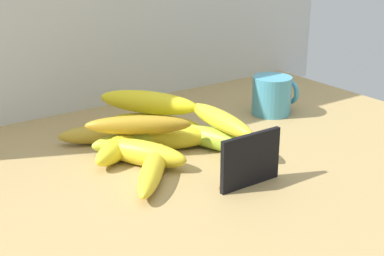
{
  "coord_description": "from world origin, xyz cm",
  "views": [
    {
      "loc": [
        -48.71,
        -68.06,
        41.03
      ],
      "look_at": [
        1.99,
        4.35,
        8.0
      ],
      "focal_mm": 51.76,
      "sensor_mm": 36.0,
      "label": 1
    }
  ],
  "objects_px": {
    "banana_6": "(108,133)",
    "banana_7": "(148,131)",
    "banana_0": "(142,153)",
    "banana_5": "(137,141)",
    "coffee_mug": "(273,95)",
    "banana_10": "(220,120)",
    "banana_4": "(216,139)",
    "chalkboard_sign": "(250,162)",
    "banana_8": "(155,123)",
    "banana_1": "(121,146)",
    "banana_11": "(138,125)",
    "banana_9": "(148,102)",
    "banana_3": "(166,139)",
    "banana_2": "(153,169)"
  },
  "relations": [
    {
      "from": "banana_8",
      "to": "banana_11",
      "type": "xyz_separation_m",
      "value": [
        -0.08,
        -0.08,
        0.04
      ]
    },
    {
      "from": "banana_0",
      "to": "banana_3",
      "type": "height_order",
      "value": "banana_0"
    },
    {
      "from": "banana_5",
      "to": "banana_8",
      "type": "height_order",
      "value": "banana_5"
    },
    {
      "from": "banana_7",
      "to": "chalkboard_sign",
      "type": "bearing_deg",
      "value": -83.04
    },
    {
      "from": "banana_1",
      "to": "banana_7",
      "type": "relative_size",
      "value": 0.93
    },
    {
      "from": "coffee_mug",
      "to": "banana_7",
      "type": "height_order",
      "value": "coffee_mug"
    },
    {
      "from": "banana_1",
      "to": "banana_6",
      "type": "xyz_separation_m",
      "value": [
        0.01,
        0.07,
        -0.0
      ]
    },
    {
      "from": "banana_6",
      "to": "banana_2",
      "type": "bearing_deg",
      "value": -94.2
    },
    {
      "from": "coffee_mug",
      "to": "banana_10",
      "type": "relative_size",
      "value": 0.53
    },
    {
      "from": "chalkboard_sign",
      "to": "banana_2",
      "type": "height_order",
      "value": "chalkboard_sign"
    },
    {
      "from": "banana_8",
      "to": "banana_9",
      "type": "xyz_separation_m",
      "value": [
        -0.01,
        0.01,
        0.04
      ]
    },
    {
      "from": "banana_1",
      "to": "banana_11",
      "type": "relative_size",
      "value": 0.83
    },
    {
      "from": "banana_9",
      "to": "banana_4",
      "type": "bearing_deg",
      "value": -70.72
    },
    {
      "from": "chalkboard_sign",
      "to": "banana_5",
      "type": "distance_m",
      "value": 0.23
    },
    {
      "from": "banana_6",
      "to": "banana_1",
      "type": "bearing_deg",
      "value": -100.5
    },
    {
      "from": "banana_6",
      "to": "banana_9",
      "type": "xyz_separation_m",
      "value": [
        0.09,
        0.01,
        0.04
      ]
    },
    {
      "from": "banana_1",
      "to": "banana_4",
      "type": "bearing_deg",
      "value": -22.79
    },
    {
      "from": "banana_8",
      "to": "banana_4",
      "type": "bearing_deg",
      "value": -71.37
    },
    {
      "from": "banana_10",
      "to": "banana_3",
      "type": "bearing_deg",
      "value": 145.76
    },
    {
      "from": "banana_3",
      "to": "banana_7",
      "type": "distance_m",
      "value": 0.06
    },
    {
      "from": "banana_0",
      "to": "banana_5",
      "type": "bearing_deg",
      "value": 68.97
    },
    {
      "from": "banana_4",
      "to": "banana_7",
      "type": "distance_m",
      "value": 0.13
    },
    {
      "from": "banana_3",
      "to": "banana_11",
      "type": "height_order",
      "value": "banana_11"
    },
    {
      "from": "banana_0",
      "to": "banana_5",
      "type": "relative_size",
      "value": 1.03
    },
    {
      "from": "banana_11",
      "to": "banana_6",
      "type": "bearing_deg",
      "value": 101.77
    },
    {
      "from": "banana_1",
      "to": "banana_5",
      "type": "bearing_deg",
      "value": 9.63
    },
    {
      "from": "chalkboard_sign",
      "to": "banana_7",
      "type": "height_order",
      "value": "chalkboard_sign"
    },
    {
      "from": "banana_6",
      "to": "banana_7",
      "type": "xyz_separation_m",
      "value": [
        0.07,
        -0.03,
        -0.0
      ]
    },
    {
      "from": "banana_3",
      "to": "banana_7",
      "type": "bearing_deg",
      "value": 92.38
    },
    {
      "from": "banana_0",
      "to": "banana_1",
      "type": "bearing_deg",
      "value": 106.64
    },
    {
      "from": "banana_0",
      "to": "banana_11",
      "type": "xyz_separation_m",
      "value": [
        0.02,
        0.04,
        0.03
      ]
    },
    {
      "from": "banana_1",
      "to": "banana_4",
      "type": "xyz_separation_m",
      "value": [
        0.16,
        -0.07,
        -0.0
      ]
    },
    {
      "from": "banana_0",
      "to": "banana_1",
      "type": "distance_m",
      "value": 0.05
    },
    {
      "from": "banana_0",
      "to": "banana_4",
      "type": "distance_m",
      "value": 0.14
    },
    {
      "from": "chalkboard_sign",
      "to": "banana_8",
      "type": "bearing_deg",
      "value": 90.26
    },
    {
      "from": "banana_2",
      "to": "banana_6",
      "type": "distance_m",
      "value": 0.18
    },
    {
      "from": "coffee_mug",
      "to": "banana_11",
      "type": "relative_size",
      "value": 0.53
    },
    {
      "from": "chalkboard_sign",
      "to": "banana_7",
      "type": "distance_m",
      "value": 0.26
    },
    {
      "from": "coffee_mug",
      "to": "banana_6",
      "type": "bearing_deg",
      "value": 172.31
    },
    {
      "from": "banana_5",
      "to": "banana_6",
      "type": "distance_m",
      "value": 0.07
    },
    {
      "from": "chalkboard_sign",
      "to": "banana_8",
      "type": "xyz_separation_m",
      "value": [
        -0.0,
        0.28,
        -0.02
      ]
    },
    {
      "from": "chalkboard_sign",
      "to": "banana_4",
      "type": "bearing_deg",
      "value": 72.68
    },
    {
      "from": "coffee_mug",
      "to": "banana_10",
      "type": "distance_m",
      "value": 0.23
    },
    {
      "from": "banana_7",
      "to": "banana_8",
      "type": "xyz_separation_m",
      "value": [
        0.03,
        0.02,
        0.0
      ]
    },
    {
      "from": "banana_6",
      "to": "banana_11",
      "type": "xyz_separation_m",
      "value": [
        0.02,
        -0.08,
        0.04
      ]
    },
    {
      "from": "banana_4",
      "to": "banana_6",
      "type": "distance_m",
      "value": 0.2
    },
    {
      "from": "banana_5",
      "to": "banana_10",
      "type": "height_order",
      "value": "banana_10"
    },
    {
      "from": "coffee_mug",
      "to": "banana_9",
      "type": "bearing_deg",
      "value": 167.82
    },
    {
      "from": "banana_4",
      "to": "banana_10",
      "type": "xyz_separation_m",
      "value": [
        0.01,
        -0.0,
        0.04
      ]
    },
    {
      "from": "banana_1",
      "to": "banana_9",
      "type": "height_order",
      "value": "banana_9"
    }
  ]
}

